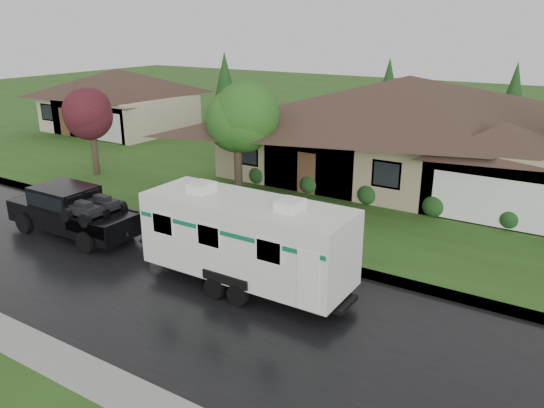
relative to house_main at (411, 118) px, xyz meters
The scene contains 11 objects.
ground 14.48m from the house_main, 99.41° to the right, with size 140.00×140.00×0.00m, color #294C17.
road 16.40m from the house_main, 98.24° to the right, with size 140.00×8.00×0.01m, color black.
curb 12.32m from the house_main, 101.19° to the right, with size 140.00×0.50×0.15m, color gray.
lawn 4.36m from the house_main, 153.11° to the left, with size 140.00×26.00×0.15m, color #294C17.
house_main is the anchor object (origin of this frame).
house_far 24.17m from the house_main, behind, with size 10.80×8.64×5.80m.
tree_left_green 9.44m from the house_main, 128.95° to the right, with size 3.36×3.36×5.56m.
tree_red 17.34m from the house_main, 152.51° to the right, with size 2.98×2.98×4.93m.
shrub_row 5.42m from the house_main, 93.69° to the right, with size 13.60×1.00×1.00m.
pickup_truck 17.37m from the house_main, 122.84° to the right, with size 6.01×2.28×2.00m.
travel_trailer 14.56m from the house_main, 92.02° to the right, with size 7.41×2.60×3.32m.
Camera 1 is at (10.89, -13.58, 8.33)m, focal length 35.00 mm.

